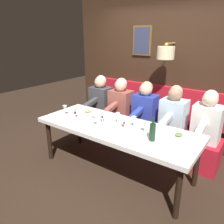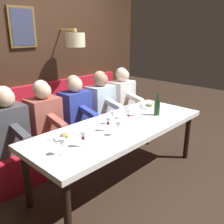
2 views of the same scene
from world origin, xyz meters
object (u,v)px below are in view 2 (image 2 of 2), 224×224
object	(u,v)px
diner_near	(101,98)
wine_glass_0	(112,115)
diner_far	(44,113)
diner_farthest	(8,122)
diner_middle	(75,105)
wine_glass_7	(141,107)
wine_glass_2	(62,143)
wine_glass_3	(83,136)
wine_glass_4	(126,110)
wine_glass_6	(129,113)
wine_bottle	(157,107)
dining_table	(121,130)
wine_glass_1	(118,125)
wine_glass_5	(108,121)
diner_nearest	(122,92)

from	to	relation	value
diner_near	wine_glass_0	xyz separation A→B (m)	(-0.78, 0.55, 0.04)
diner_far	diner_farthest	xyz separation A→B (m)	(0.00, 0.48, 0.00)
diner_middle	wine_glass_0	size ratio (longest dim) A/B	4.82
diner_farthest	wine_glass_7	xyz separation A→B (m)	(-0.84, -1.42, 0.04)
wine_glass_0	wine_glass_2	distance (m)	0.91
wine_glass_3	wine_glass_7	distance (m)	1.14
wine_glass_4	wine_glass_6	size ratio (longest dim) A/B	1.00
diner_farthest	wine_bottle	bearing A→B (deg)	-121.57
diner_farthest	wine_glass_2	bearing A→B (deg)	-176.78
dining_table	wine_glass_0	xyz separation A→B (m)	(0.10, 0.04, 0.18)
wine_glass_0	wine_bottle	bearing A→B (deg)	-107.26
diner_near	wine_glass_1	xyz separation A→B (m)	(-1.06, 0.76, 0.04)
wine_glass_3	wine_bottle	bearing A→B (deg)	-89.34
dining_table	wine_glass_5	bearing A→B (deg)	93.27
diner_far	wine_glass_0	size ratio (longest dim) A/B	4.82
diner_near	wine_glass_7	bearing A→B (deg)	174.82
diner_middle	wine_glass_6	bearing A→B (deg)	-171.25
wine_glass_7	diner_farthest	bearing A→B (deg)	59.30
diner_nearest	wine_glass_7	size ratio (longest dim) A/B	4.82
wine_glass_2	wine_glass_5	xyz separation A→B (m)	(0.09, -0.70, -0.00)
wine_glass_1	wine_glass_5	xyz separation A→B (m)	(0.17, -0.01, -0.00)
diner_far	wine_glass_2	world-z (taller)	diner_far
diner_nearest	wine_glass_7	world-z (taller)	diner_nearest
wine_glass_0	wine_glass_2	bearing A→B (deg)	103.12
diner_near	wine_glass_7	world-z (taller)	diner_near
diner_nearest	diner_farthest	world-z (taller)	same
dining_table	wine_glass_3	bearing A→B (deg)	99.65
wine_glass_3	wine_glass_7	xyz separation A→B (m)	(0.16, -1.12, 0.00)
wine_glass_1	wine_glass_5	size ratio (longest dim) A/B	1.00
diner_middle	wine_glass_2	size ratio (longest dim) A/B	4.82
wine_glass_1	diner_farthest	bearing A→B (deg)	34.77
wine_glass_6	dining_table	bearing A→B (deg)	89.48
wine_glass_0	diner_far	bearing A→B (deg)	30.97
diner_far	wine_glass_1	world-z (taller)	diner_far
wine_glass_3	diner_near	bearing A→B (deg)	-50.26
wine_glass_3	wine_glass_0	bearing A→B (deg)	-71.33
diner_farthest	wine_glass_0	bearing A→B (deg)	-129.55
wine_glass_0	wine_glass_3	xyz separation A→B (m)	(-0.22, 0.65, -0.00)
wine_bottle	wine_glass_5	bearing A→B (deg)	84.06
wine_glass_4	wine_glass_5	world-z (taller)	same
dining_table	diner_middle	size ratio (longest dim) A/B	2.99
wine_glass_3	diner_middle	bearing A→B (deg)	-34.71
diner_middle	wine_glass_5	bearing A→B (deg)	165.20
dining_table	wine_glass_5	world-z (taller)	wine_glass_5
wine_glass_3	wine_glass_5	world-z (taller)	same
diner_farthest	wine_glass_1	world-z (taller)	diner_farthest
diner_near	wine_glass_5	xyz separation A→B (m)	(-0.90, 0.75, 0.04)
diner_nearest	diner_farthest	size ratio (longest dim) A/B	1.00
diner_middle	wine_glass_0	world-z (taller)	diner_middle
diner_far	wine_bottle	xyz separation A→B (m)	(-0.98, -1.12, 0.04)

